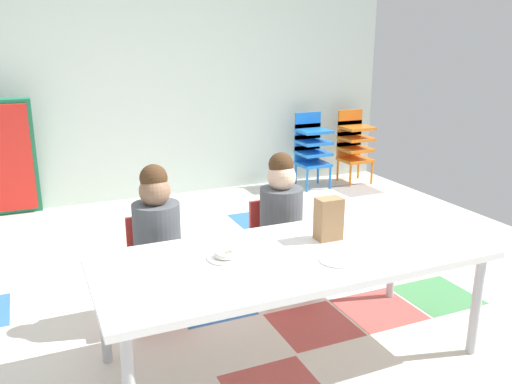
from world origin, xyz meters
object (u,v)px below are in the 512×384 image
object	(u,v)px
seated_child_near_camera	(157,230)
kid_chair_orange_stack	(354,142)
paper_bag_brown	(329,219)
paper_plate_center_table	(338,260)
kid_chair_blue_stack	(312,146)
donut_powdered_on_plate	(226,254)
seated_child_middle_seat	(281,212)
craft_table	(294,261)
paper_plate_near_edge	(226,258)

from	to	relation	value
seated_child_near_camera	kid_chair_orange_stack	world-z (taller)	seated_child_near_camera
seated_child_near_camera	paper_bag_brown	xyz separation A→B (m)	(0.77, -0.53, 0.13)
paper_bag_brown	paper_plate_center_table	size ratio (longest dim) A/B	1.22
kid_chair_blue_stack	paper_plate_center_table	bearing A→B (deg)	-117.33
seated_child_near_camera	donut_powdered_on_plate	xyz separation A→B (m)	(0.20, -0.56, 0.04)
seated_child_near_camera	paper_plate_center_table	xyz separation A→B (m)	(0.67, -0.80, 0.02)
kid_chair_blue_stack	seated_child_near_camera	bearing A→B (deg)	-135.43
paper_bag_brown	paper_plate_center_table	world-z (taller)	paper_bag_brown
paper_plate_center_table	seated_child_near_camera	bearing A→B (deg)	129.96
kid_chair_orange_stack	donut_powdered_on_plate	world-z (taller)	kid_chair_orange_stack
kid_chair_blue_stack	paper_bag_brown	distance (m)	3.06
paper_plate_center_table	donut_powdered_on_plate	world-z (taller)	donut_powdered_on_plate
donut_powdered_on_plate	seated_child_middle_seat	bearing A→B (deg)	44.92
craft_table	paper_bag_brown	bearing A→B (deg)	20.71
donut_powdered_on_plate	kid_chair_blue_stack	bearing A→B (deg)	53.73
paper_plate_near_edge	kid_chair_blue_stack	bearing A→B (deg)	53.73
donut_powdered_on_plate	paper_plate_center_table	bearing A→B (deg)	-26.77
kid_chair_orange_stack	paper_bag_brown	size ratio (longest dim) A/B	3.64
paper_plate_center_table	kid_chair_orange_stack	bearing A→B (deg)	55.08
seated_child_middle_seat	kid_chair_orange_stack	size ratio (longest dim) A/B	1.15
craft_table	seated_child_near_camera	xyz separation A→B (m)	(-0.52, 0.63, 0.03)
paper_bag_brown	seated_child_near_camera	bearing A→B (deg)	145.29
kid_chair_orange_stack	paper_bag_brown	distance (m)	3.35
seated_child_middle_seat	paper_bag_brown	xyz separation A→B (m)	(0.01, -0.53, 0.13)
seated_child_near_camera	kid_chair_blue_stack	size ratio (longest dim) A/B	1.15
seated_child_middle_seat	craft_table	bearing A→B (deg)	-110.76
kid_chair_blue_stack	craft_table	bearing A→B (deg)	-120.97
craft_table	kid_chair_blue_stack	bearing A→B (deg)	59.03
kid_chair_orange_stack	donut_powdered_on_plate	bearing A→B (deg)	-132.95
kid_chair_orange_stack	seated_child_middle_seat	bearing A→B (deg)	-132.37
paper_plate_center_table	paper_plate_near_edge	bearing A→B (deg)	153.23
craft_table	kid_chair_orange_stack	bearing A→B (deg)	51.60
kid_chair_orange_stack	paper_plate_center_table	distance (m)	3.61
kid_chair_blue_stack	paper_plate_near_edge	size ratio (longest dim) A/B	4.44
kid_chair_orange_stack	paper_bag_brown	xyz separation A→B (m)	(-1.97, -2.70, 0.23)
seated_child_middle_seat	kid_chair_orange_stack	xyz separation A→B (m)	(1.97, 2.17, -0.10)
paper_bag_brown	paper_plate_near_edge	distance (m)	0.58
seated_child_middle_seat	paper_plate_center_table	size ratio (longest dim) A/B	5.10
kid_chair_orange_stack	donut_powdered_on_plate	distance (m)	3.73
kid_chair_orange_stack	kid_chair_blue_stack	bearing A→B (deg)	180.00
seated_child_middle_seat	donut_powdered_on_plate	xyz separation A→B (m)	(-0.56, -0.56, 0.04)
seated_child_near_camera	seated_child_middle_seat	xyz separation A→B (m)	(0.76, 0.00, 0.00)
craft_table	paper_plate_center_table	bearing A→B (deg)	-49.58
kid_chair_blue_stack	kid_chair_orange_stack	xyz separation A→B (m)	(0.54, 0.00, 0.00)
seated_child_middle_seat	kid_chair_blue_stack	bearing A→B (deg)	56.42
paper_plate_center_table	kid_chair_blue_stack	bearing A→B (deg)	62.67
paper_plate_near_edge	kid_chair_orange_stack	bearing A→B (deg)	47.05
kid_chair_orange_stack	paper_plate_near_edge	bearing A→B (deg)	-132.95
paper_plate_near_edge	paper_bag_brown	bearing A→B (deg)	2.69
craft_table	paper_plate_center_table	world-z (taller)	paper_plate_center_table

